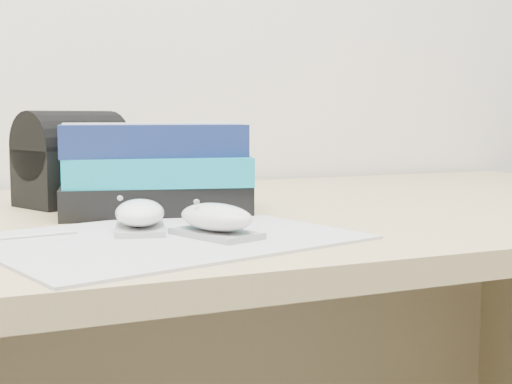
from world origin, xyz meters
name	(u,v)px	position (x,y,z in m)	size (l,w,h in m)	color
desk	(229,352)	(0.00, 1.64, 0.50)	(1.60, 0.80, 0.73)	tan
mousepad	(166,238)	(-0.18, 1.37, 0.73)	(0.37, 0.29, 0.00)	#96959D
mouse_rear	(140,215)	(-0.19, 1.42, 0.75)	(0.08, 0.11, 0.04)	#A6A6A9
mouse_front	(216,220)	(-0.13, 1.35, 0.75)	(0.09, 0.11, 0.04)	#949496
book_stack	(154,168)	(-0.13, 1.60, 0.79)	(0.29, 0.25, 0.12)	black
pouch	(72,159)	(-0.22, 1.71, 0.80)	(0.17, 0.15, 0.14)	black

